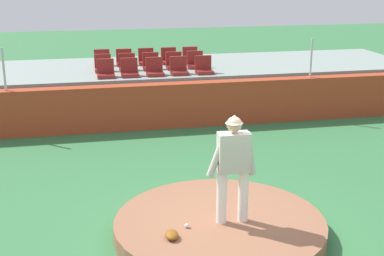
{
  "coord_description": "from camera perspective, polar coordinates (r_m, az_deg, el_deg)",
  "views": [
    {
      "loc": [
        -2.05,
        -7.54,
        4.18
      ],
      "look_at": [
        0.0,
        2.16,
        1.17
      ],
      "focal_mm": 49.89,
      "sensor_mm": 36.0,
      "label": 1
    }
  ],
  "objects": [
    {
      "name": "stadium_chair_11",
      "position": [
        16.88,
        -7.25,
        7.19
      ],
      "size": [
        0.48,
        0.44,
        0.5
      ],
      "rotation": [
        0.0,
        0.0,
        3.14
      ],
      "color": "maroon",
      "rests_on": "bleacher_platform"
    },
    {
      "name": "pitchers_mound",
      "position": [
        8.8,
        2.96,
        -10.52
      ],
      "size": [
        3.42,
        3.42,
        0.27
      ],
      "primitive_type": "cylinder",
      "color": "#8E5B42",
      "rests_on": "ground_plane"
    },
    {
      "name": "stadium_chair_13",
      "position": [
        17.08,
        -2.48,
        7.42
      ],
      "size": [
        0.48,
        0.44,
        0.5
      ],
      "rotation": [
        0.0,
        0.0,
        3.14
      ],
      "color": "maroon",
      "rests_on": "bleacher_platform"
    },
    {
      "name": "stadium_chair_6",
      "position": [
        16.0,
        -6.93,
        6.67
      ],
      "size": [
        0.48,
        0.44,
        0.5
      ],
      "rotation": [
        0.0,
        0.0,
        3.14
      ],
      "color": "maroon",
      "rests_on": "bleacher_platform"
    },
    {
      "name": "stadium_chair_4",
      "position": [
        15.47,
        1.27,
        6.44
      ],
      "size": [
        0.48,
        0.44,
        0.5
      ],
      "rotation": [
        0.0,
        0.0,
        3.14
      ],
      "color": "maroon",
      "rests_on": "bleacher_platform"
    },
    {
      "name": "stadium_chair_8",
      "position": [
        16.16,
        -1.91,
        6.89
      ],
      "size": [
        0.48,
        0.44,
        0.5
      ],
      "rotation": [
        0.0,
        0.0,
        3.14
      ],
      "color": "maroon",
      "rests_on": "bleacher_platform"
    },
    {
      "name": "bleacher_platform",
      "position": [
        16.77,
        -4.65,
        4.54
      ],
      "size": [
        16.69,
        3.96,
        1.22
      ],
      "primitive_type": "cube",
      "color": "gray",
      "rests_on": "ground_plane"
    },
    {
      "name": "fence_post_left",
      "position": [
        14.06,
        -19.48,
        5.94
      ],
      "size": [
        0.06,
        0.06,
        1.08
      ],
      "primitive_type": "cylinder",
      "color": "silver",
      "rests_on": "brick_barrier"
    },
    {
      "name": "stadium_chair_7",
      "position": [
        16.1,
        -4.4,
        6.81
      ],
      "size": [
        0.48,
        0.44,
        0.5
      ],
      "rotation": [
        0.0,
        0.0,
        3.14
      ],
      "color": "maroon",
      "rests_on": "bleacher_platform"
    },
    {
      "name": "stadium_chair_1",
      "position": [
        15.15,
        -6.69,
        6.11
      ],
      "size": [
        0.48,
        0.44,
        0.5
      ],
      "rotation": [
        0.0,
        0.0,
        3.14
      ],
      "color": "maroon",
      "rests_on": "bleacher_platform"
    },
    {
      "name": "stadium_chair_12",
      "position": [
        16.98,
        -4.9,
        7.32
      ],
      "size": [
        0.48,
        0.44,
        0.5
      ],
      "rotation": [
        0.0,
        0.0,
        3.14
      ],
      "color": "maroon",
      "rests_on": "bleacher_platform"
    },
    {
      "name": "stadium_chair_2",
      "position": [
        15.22,
        -3.99,
        6.23
      ],
      "size": [
        0.48,
        0.44,
        0.5
      ],
      "rotation": [
        0.0,
        0.0,
        3.14
      ],
      "color": "maroon",
      "rests_on": "bleacher_platform"
    },
    {
      "name": "stadium_chair_3",
      "position": [
        15.34,
        -1.41,
        6.35
      ],
      "size": [
        0.48,
        0.44,
        0.5
      ],
      "rotation": [
        0.0,
        0.0,
        3.14
      ],
      "color": "maroon",
      "rests_on": "bleacher_platform"
    },
    {
      "name": "pitcher",
      "position": [
        8.28,
        4.45,
        -3.55
      ],
      "size": [
        0.8,
        0.28,
        1.77
      ],
      "rotation": [
        0.0,
        0.0,
        -0.03
      ],
      "color": "white",
      "rests_on": "pitchers_mound"
    },
    {
      "name": "stadium_chair_14",
      "position": [
        17.2,
        -0.16,
        7.51
      ],
      "size": [
        0.48,
        0.44,
        0.5
      ],
      "rotation": [
        0.0,
        0.0,
        3.14
      ],
      "color": "maroon",
      "rests_on": "bleacher_platform"
    },
    {
      "name": "stadium_chair_10",
      "position": [
        16.88,
        -9.57,
        7.09
      ],
      "size": [
        0.48,
        0.44,
        0.5
      ],
      "rotation": [
        0.0,
        0.0,
        3.14
      ],
      "color": "maroon",
      "rests_on": "bleacher_platform"
    },
    {
      "name": "stadium_chair_9",
      "position": [
        16.33,
        0.38,
        7.0
      ],
      "size": [
        0.48,
        0.44,
        0.5
      ],
      "rotation": [
        0.0,
        0.0,
        3.14
      ],
      "color": "maroon",
      "rests_on": "bleacher_platform"
    },
    {
      "name": "ground_plane",
      "position": [
        8.86,
        2.95,
        -11.3
      ],
      "size": [
        60.0,
        60.0,
        0.0
      ],
      "primitive_type": "plane",
      "color": "#347140"
    },
    {
      "name": "fence_post_right",
      "position": [
        15.29,
        12.62,
        7.31
      ],
      "size": [
        0.06,
        0.06,
        1.08
      ],
      "primitive_type": "cylinder",
      "color": "silver",
      "rests_on": "brick_barrier"
    },
    {
      "name": "stadium_chair_5",
      "position": [
        15.95,
        -9.48,
        6.53
      ],
      "size": [
        0.48,
        0.44,
        0.5
      ],
      "rotation": [
        0.0,
        0.0,
        3.14
      ],
      "color": "maroon",
      "rests_on": "bleacher_platform"
    },
    {
      "name": "brick_barrier",
      "position": [
        14.33,
        -3.33,
        2.39
      ],
      "size": [
        17.81,
        0.4,
        1.21
      ],
      "primitive_type": "cube",
      "color": "#A63C21",
      "rests_on": "ground_plane"
    },
    {
      "name": "stadium_chair_0",
      "position": [
        15.1,
        -9.22,
        5.97
      ],
      "size": [
        0.48,
        0.44,
        0.5
      ],
      "rotation": [
        0.0,
        0.0,
        3.14
      ],
      "color": "maroon",
      "rests_on": "bleacher_platform"
    },
    {
      "name": "baseball",
      "position": [
        8.45,
        -0.55,
        -10.38
      ],
      "size": [
        0.07,
        0.07,
        0.07
      ],
      "primitive_type": "sphere",
      "color": "white",
      "rests_on": "pitchers_mound"
    },
    {
      "name": "fielding_glove",
      "position": [
        8.15,
        -2.18,
        -11.34
      ],
      "size": [
        0.22,
        0.31,
        0.11
      ],
      "primitive_type": "ellipsoid",
      "rotation": [
        0.0,
        0.0,
        4.64
      ],
      "color": "brown",
      "rests_on": "pitchers_mound"
    }
  ]
}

